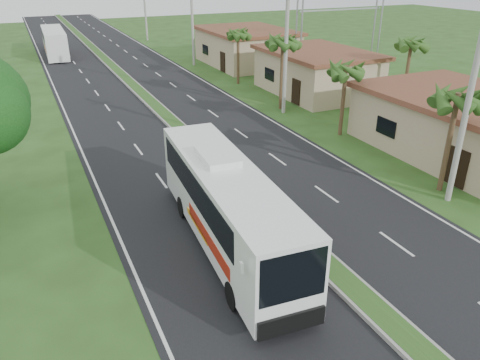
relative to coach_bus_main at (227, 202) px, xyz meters
name	(u,v)px	position (x,y,z in m)	size (l,w,h in m)	color
ground	(325,265)	(2.81, -2.86, -2.01)	(180.00, 180.00, 0.00)	#284419
road_asphalt	(169,120)	(2.81, 17.14, -2.00)	(14.00, 160.00, 0.02)	black
median_strip	(169,118)	(2.81, 17.14, -1.91)	(1.20, 160.00, 0.18)	gray
lane_edge_left	(74,132)	(-3.89, 17.14, -2.01)	(0.12, 160.00, 0.01)	silver
lane_edge_right	(251,109)	(9.51, 17.14, -2.01)	(0.12, 160.00, 0.01)	silver
shop_near	(468,126)	(16.81, 3.14, -0.23)	(8.60, 12.60, 3.52)	tan
shop_mid	(316,72)	(16.81, 19.14, -0.15)	(7.60, 10.60, 3.67)	tan
shop_far	(246,47)	(16.81, 33.14, -0.08)	(8.60, 11.60, 3.82)	tan
palm_verge_a	(458,98)	(11.81, 0.14, 2.73)	(2.40, 2.40, 5.45)	#473321
palm_verge_b	(346,69)	(12.21, 9.14, 2.35)	(2.40, 2.40, 5.05)	#473321
palm_verge_c	(283,42)	(11.61, 16.14, 3.11)	(2.40, 2.40, 5.85)	#473321
palm_verge_d	(238,34)	(12.11, 25.14, 2.54)	(2.40, 2.40, 5.25)	#473321
palm_behind_shop	(411,44)	(20.31, 12.14, 2.92)	(2.40, 2.40, 5.65)	#473321
utility_pole_a	(472,84)	(11.31, -0.86, 3.66)	(1.60, 0.28, 11.00)	gray
utility_pole_b	(286,27)	(11.29, 15.14, 4.25)	(3.20, 0.28, 12.00)	gray
utility_pole_c	(192,11)	(11.31, 35.14, 3.66)	(1.60, 0.28, 11.00)	gray
utility_pole_d	(144,1)	(11.31, 55.14, 3.41)	(1.60, 0.28, 10.50)	gray
billboard_lattice	(342,1)	(24.81, 27.14, 4.81)	(10.18, 1.18, 12.07)	gray
coach_bus_main	(227,202)	(0.00, 0.00, 0.00)	(3.15, 11.43, 3.65)	white
coach_bus_far	(54,41)	(-2.05, 47.54, -0.22)	(2.69, 10.87, 3.15)	white
motorcyclist	(258,230)	(1.05, -0.63, -1.20)	(1.95, 1.03, 2.27)	black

